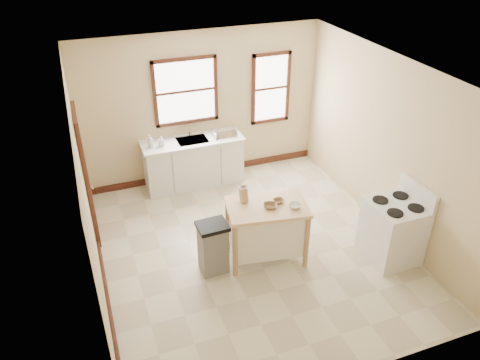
# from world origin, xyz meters

# --- Properties ---
(floor) EXTENTS (5.00, 5.00, 0.00)m
(floor) POSITION_xyz_m (0.00, 0.00, 0.00)
(floor) COLOR beige
(floor) RESTS_ON ground
(ceiling) EXTENTS (5.00, 5.00, 0.00)m
(ceiling) POSITION_xyz_m (0.00, 0.00, 2.80)
(ceiling) COLOR white
(ceiling) RESTS_ON ground
(wall_back) EXTENTS (4.50, 0.04, 2.80)m
(wall_back) POSITION_xyz_m (0.00, 2.50, 1.40)
(wall_back) COLOR tan
(wall_back) RESTS_ON ground
(wall_left) EXTENTS (0.04, 5.00, 2.80)m
(wall_left) POSITION_xyz_m (-2.25, 0.00, 1.40)
(wall_left) COLOR tan
(wall_left) RESTS_ON ground
(wall_right) EXTENTS (0.04, 5.00, 2.80)m
(wall_right) POSITION_xyz_m (2.25, 0.00, 1.40)
(wall_right) COLOR tan
(wall_right) RESTS_ON ground
(window_main) EXTENTS (1.17, 0.06, 1.22)m
(window_main) POSITION_xyz_m (-0.30, 2.48, 1.75)
(window_main) COLOR #36160E
(window_main) RESTS_ON wall_back
(window_side) EXTENTS (0.77, 0.06, 1.37)m
(window_side) POSITION_xyz_m (1.35, 2.48, 1.60)
(window_side) COLOR #36160E
(window_side) RESTS_ON wall_back
(door_left) EXTENTS (0.06, 0.90, 2.10)m
(door_left) POSITION_xyz_m (-2.21, 1.30, 1.05)
(door_left) COLOR #36160E
(door_left) RESTS_ON ground
(baseboard_back) EXTENTS (4.50, 0.04, 0.12)m
(baseboard_back) POSITION_xyz_m (0.00, 2.47, 0.06)
(baseboard_back) COLOR #36160E
(baseboard_back) RESTS_ON ground
(baseboard_left) EXTENTS (0.04, 5.00, 0.12)m
(baseboard_left) POSITION_xyz_m (-2.22, 0.00, 0.06)
(baseboard_left) COLOR #36160E
(baseboard_left) RESTS_ON ground
(sink_counter) EXTENTS (1.86, 0.62, 0.92)m
(sink_counter) POSITION_xyz_m (-0.30, 2.20, 0.46)
(sink_counter) COLOR silver
(sink_counter) RESTS_ON ground
(faucet) EXTENTS (0.03, 0.03, 0.22)m
(faucet) POSITION_xyz_m (-0.30, 2.38, 1.03)
(faucet) COLOR silver
(faucet) RESTS_ON sink_counter
(soap_bottle_a) EXTENTS (0.11, 0.11, 0.24)m
(soap_bottle_a) POSITION_xyz_m (-1.06, 2.17, 1.04)
(soap_bottle_a) COLOR #B2B2B2
(soap_bottle_a) RESTS_ON sink_counter
(soap_bottle_b) EXTENTS (0.09, 0.09, 0.18)m
(soap_bottle_b) POSITION_xyz_m (-0.87, 2.16, 1.01)
(soap_bottle_b) COLOR #B2B2B2
(soap_bottle_b) RESTS_ON sink_counter
(dish_rack) EXTENTS (0.49, 0.41, 0.11)m
(dish_rack) POSITION_xyz_m (0.30, 2.17, 0.97)
(dish_rack) COLOR silver
(dish_rack) RESTS_ON sink_counter
(kitchen_island) EXTENTS (1.25, 0.91, 0.94)m
(kitchen_island) POSITION_xyz_m (0.13, -0.25, 0.47)
(kitchen_island) COLOR #F8C492
(kitchen_island) RESTS_ON ground
(knife_block) EXTENTS (0.10, 0.10, 0.20)m
(knife_block) POSITION_xyz_m (-0.14, -0.03, 1.04)
(knife_block) COLOR tan
(knife_block) RESTS_ON kitchen_island
(pepper_grinder) EXTENTS (0.05, 0.05, 0.15)m
(pepper_grinder) POSITION_xyz_m (-0.10, -0.02, 1.01)
(pepper_grinder) COLOR #432212
(pepper_grinder) RESTS_ON kitchen_island
(bowl_a) EXTENTS (0.24, 0.24, 0.05)m
(bowl_a) POSITION_xyz_m (0.16, -0.31, 0.96)
(bowl_a) COLOR brown
(bowl_a) RESTS_ON kitchen_island
(bowl_b) EXTENTS (0.15, 0.15, 0.04)m
(bowl_b) POSITION_xyz_m (0.32, -0.23, 0.96)
(bowl_b) COLOR brown
(bowl_b) RESTS_ON kitchen_island
(bowl_c) EXTENTS (0.20, 0.20, 0.05)m
(bowl_c) POSITION_xyz_m (0.48, -0.43, 0.96)
(bowl_c) COLOR silver
(bowl_c) RESTS_ON kitchen_island
(trash_bin) EXTENTS (0.43, 0.37, 0.82)m
(trash_bin) POSITION_xyz_m (-0.69, -0.26, 0.41)
(trash_bin) COLOR slate
(trash_bin) RESTS_ON ground
(gas_stove) EXTENTS (0.75, 0.77, 1.21)m
(gas_stove) POSITION_xyz_m (1.89, -0.87, 0.60)
(gas_stove) COLOR silver
(gas_stove) RESTS_ON ground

